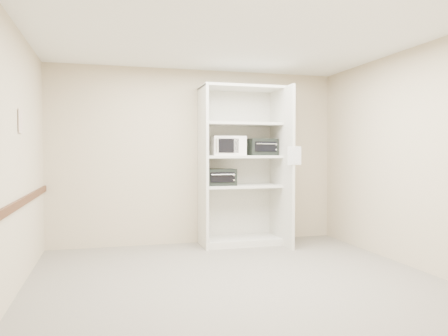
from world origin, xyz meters
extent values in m
cube|color=#696058|center=(0.00, 0.00, 0.00)|extent=(4.50, 4.00, 0.01)
cube|color=white|center=(0.00, 0.00, 2.70)|extent=(4.50, 4.00, 0.01)
cube|color=#BCAA8F|center=(0.00, 2.00, 1.35)|extent=(4.50, 0.02, 2.70)
cube|color=#BCAA8F|center=(0.00, -2.00, 1.35)|extent=(4.50, 0.02, 2.70)
cube|color=#BCAA8F|center=(-2.25, 0.00, 1.35)|extent=(0.02, 4.00, 2.70)
cube|color=#BCAA8F|center=(2.25, 0.00, 1.35)|extent=(0.02, 4.00, 2.70)
cube|color=silver|center=(0.02, 1.68, 1.20)|extent=(0.04, 0.60, 2.40)
cube|color=silver|center=(1.22, 1.53, 1.20)|extent=(0.04, 0.90, 2.40)
cube|color=silver|center=(0.62, 1.99, 1.20)|extent=(1.24, 0.02, 2.40)
cube|color=silver|center=(0.62, 1.70, 0.05)|extent=(1.16, 0.56, 0.10)
cube|color=silver|center=(0.62, 1.70, 0.90)|extent=(1.16, 0.56, 0.04)
cube|color=silver|center=(0.62, 1.70, 1.35)|extent=(1.16, 0.56, 0.04)
cube|color=silver|center=(0.62, 1.70, 1.85)|extent=(1.16, 0.56, 0.04)
cube|color=silver|center=(0.62, 1.70, 2.40)|extent=(1.24, 0.60, 0.04)
cube|color=white|center=(0.42, 1.71, 1.52)|extent=(0.53, 0.42, 0.29)
cube|color=black|center=(0.95, 1.72, 1.50)|extent=(0.48, 0.38, 0.26)
cube|color=black|center=(0.28, 1.67, 1.04)|extent=(0.46, 0.35, 0.25)
cube|color=white|center=(1.23, 1.07, 1.37)|extent=(0.20, 0.01, 0.26)
cube|color=#391B0D|center=(-2.23, 0.00, 0.90)|extent=(0.04, 3.98, 0.08)
cube|color=silver|center=(-2.24, 0.24, 1.74)|extent=(0.01, 0.18, 0.25)
camera|label=1|loc=(-1.38, -4.69, 1.41)|focal=35.00mm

